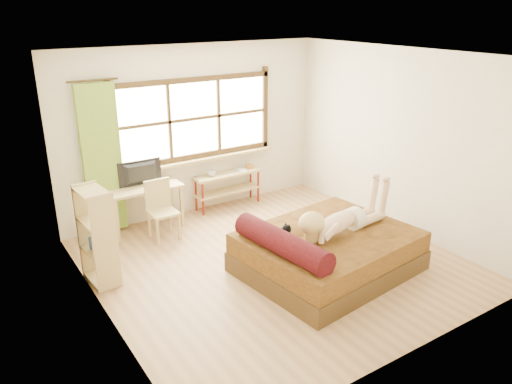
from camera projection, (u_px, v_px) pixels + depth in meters
floor at (274, 262)px, 6.70m from camera, size 4.50×4.50×0.00m
ceiling at (277, 55)px, 5.75m from camera, size 4.50×4.50×0.00m
wall_back at (195, 131)px, 7.99m from camera, size 4.50×0.00×4.50m
wall_front at (421, 231)px, 4.46m from camera, size 4.50×0.00×4.50m
wall_left at (95, 204)px, 5.07m from camera, size 0.00×4.50×4.50m
wall_right at (400, 141)px, 7.38m from camera, size 0.00×4.50×4.50m
window at (195, 121)px, 7.91m from camera, size 2.80×0.16×1.46m
curtain at (102, 160)px, 7.17m from camera, size 0.55×0.10×2.20m
bed at (325, 251)px, 6.39m from camera, size 2.27×1.90×0.80m
woman at (342, 209)px, 6.26m from camera, size 1.50×0.58×0.63m
kitten at (279, 235)px, 6.00m from camera, size 0.33×0.16×0.25m
desk at (144, 192)px, 7.49m from camera, size 1.11×0.52×0.69m
monitor at (141, 174)px, 7.43m from camera, size 0.66×0.09×0.38m
chair at (161, 206)px, 7.29m from camera, size 0.39×0.39×0.87m
pipe_shelf at (228, 182)px, 8.43m from camera, size 1.19×0.32×0.67m
cup at (212, 173)px, 8.19m from camera, size 0.13×0.13×0.10m
book at (238, 171)px, 8.46m from camera, size 0.17×0.23×0.02m
bookshelf at (97, 236)px, 6.03m from camera, size 0.35×0.56×1.23m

